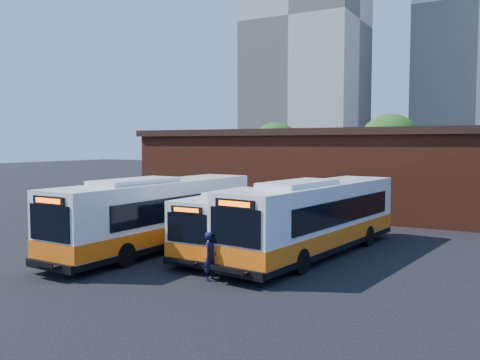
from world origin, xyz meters
The scene contains 9 objects.
ground centered at (0.00, 0.00, 0.00)m, with size 220.00×220.00×0.00m, color black.
bus_midwest centered at (-2.25, 0.99, 1.66)m, with size 3.46×13.53×3.65m.
bus_mideast centered at (1.81, 3.29, 1.40)m, with size 2.61×11.41×3.09m.
bus_east centered at (5.12, 3.61, 1.65)m, with size 4.44×13.55×3.64m.
transit_worker centered at (3.15, -2.65, 0.95)m, with size 0.69×0.45×1.89m, color black.
depot_building centered at (0.00, 20.00, 3.26)m, with size 28.60×12.60×6.40m.
tree_west centered at (-10.00, 32.00, 4.64)m, with size 6.00×6.00×7.65m.
tree_mid centered at (2.00, 34.00, 5.08)m, with size 6.56×6.56×8.36m.
tower_left centered at (-22.00, 72.00, 27.84)m, with size 20.00×18.00×56.20m.
Camera 1 is at (13.50, -19.18, 5.32)m, focal length 38.00 mm.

